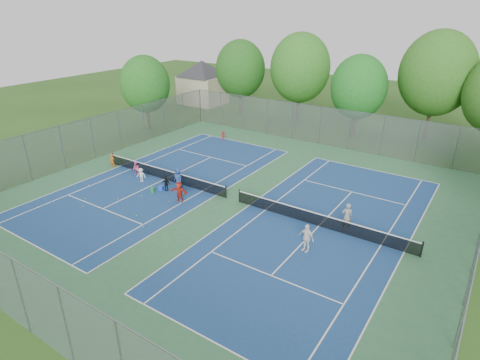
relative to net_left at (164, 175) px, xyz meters
name	(u,v)px	position (x,y,z in m)	size (l,w,h in m)	color
ground	(233,200)	(7.00, 0.00, -0.46)	(120.00, 120.00, 0.00)	#294F18
court_pad	(233,200)	(7.00, 0.00, -0.45)	(32.00, 32.00, 0.01)	#30673F
court_left	(165,179)	(0.00, 0.00, -0.44)	(10.97, 23.77, 0.01)	navy
court_right	(319,226)	(14.00, 0.00, -0.44)	(10.97, 23.77, 0.01)	navy
net_left	(164,175)	(0.00, 0.00, 0.00)	(12.87, 0.10, 0.91)	black
net_right	(319,220)	(14.00, 0.00, 0.00)	(12.87, 0.10, 0.91)	black
fence_north	(320,126)	(7.00, 16.00, 1.54)	(32.00, 0.10, 4.00)	gray
fence_south	(21,297)	(7.00, -16.00, 1.54)	(32.00, 0.10, 4.00)	gray
fence_west	(93,139)	(-9.00, 0.00, 1.54)	(32.00, 0.10, 4.00)	gray
fence_east	(479,241)	(23.00, 0.00, 1.54)	(32.00, 0.10, 4.00)	gray
house	(202,75)	(-15.00, 24.00, 3.76)	(11.03, 11.03, 7.30)	#B7A88C
tree_nw	(240,69)	(-7.00, 22.00, 5.44)	(6.40, 6.40, 9.58)	#443326
tree_nl	(300,68)	(1.00, 23.00, 6.09)	(7.20, 7.20, 10.69)	#443326
tree_nc	(359,87)	(9.00, 21.00, 4.94)	(6.00, 6.00, 8.85)	#443326
tree_nr	(437,74)	(16.00, 24.00, 6.59)	(7.60, 7.60, 11.42)	#443326
tree_side_w	(145,84)	(-12.00, 10.00, 4.79)	(5.60, 5.60, 8.47)	#443326
ball_crate	(161,188)	(1.21, -1.67, -0.29)	(0.38, 0.38, 0.33)	blue
ball_hopper	(153,190)	(1.05, -2.43, -0.22)	(0.24, 0.24, 0.47)	green
student_a	(112,161)	(-5.79, -0.60, 0.18)	(0.47, 0.31, 1.28)	#D05413
student_b	(136,169)	(-2.71, -0.60, 0.13)	(0.56, 0.44, 1.16)	#F55F91
student_c	(141,175)	(-1.24, -1.42, 0.16)	(0.79, 0.46, 1.23)	silver
student_d	(166,184)	(1.65, -1.52, 0.13)	(0.69, 0.29, 1.17)	black
student_e	(178,178)	(2.13, -0.60, 0.40)	(0.83, 0.54, 1.71)	navy
student_f	(179,192)	(3.84, -2.40, 0.36)	(1.51, 0.48, 1.63)	#B12819
child_far_baseline	(223,136)	(-2.13, 11.39, 0.06)	(0.67, 0.38, 1.04)	maroon
instructor	(347,217)	(15.63, 0.56, 0.52)	(0.71, 0.46, 1.94)	gray
teen_court_b	(306,238)	(14.50, -3.13, 0.45)	(1.06, 0.44, 1.81)	white
tennis_ball_0	(137,216)	(2.83, -5.77, -0.42)	(0.07, 0.07, 0.07)	#D2E034
tennis_ball_1	(118,199)	(-0.31, -4.70, -0.42)	(0.07, 0.07, 0.07)	#CCD631
tennis_ball_2	(89,186)	(-4.16, -4.41, -0.42)	(0.07, 0.07, 0.07)	gold
tennis_ball_3	(144,227)	(4.40, -6.62, -0.42)	(0.07, 0.07, 0.07)	#C7DF33
tennis_ball_4	(130,176)	(-2.92, -1.23, -0.42)	(0.07, 0.07, 0.07)	#AED030
tennis_ball_5	(169,202)	(3.25, -2.92, -0.42)	(0.07, 0.07, 0.07)	#B2C62E
tennis_ball_6	(83,206)	(-1.48, -6.98, -0.42)	(0.07, 0.07, 0.07)	yellow
tennis_ball_7	(85,199)	(-2.42, -6.10, -0.42)	(0.07, 0.07, 0.07)	#BACA2F
tennis_ball_8	(142,196)	(0.83, -3.39, -0.42)	(0.07, 0.07, 0.07)	#B3D832
tennis_ball_9	(184,194)	(3.28, -1.31, -0.42)	(0.07, 0.07, 0.07)	#C7E034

